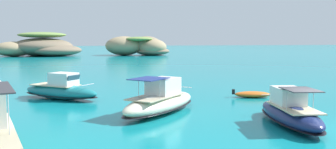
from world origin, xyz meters
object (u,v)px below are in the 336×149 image
motorboat_cream (160,101)px  islet_small (140,46)px  motorboat_teal (61,90)px  motorboat_navy (290,112)px  islet_large (40,47)px  dinghy_tender (252,94)px

motorboat_cream → islet_small: bearing=84.2°
islet_small → motorboat_teal: 65.85m
motorboat_navy → motorboat_cream: bearing=145.6°
motorboat_cream → motorboat_teal: bearing=135.1°
islet_small → motorboat_cream: bearing=-95.8°
islet_large → dinghy_tender: islet_large is taller
islet_small → motorboat_navy: (-1.35, -74.54, -1.64)m
islet_small → motorboat_navy: islet_small is taller
motorboat_cream → motorboat_navy: motorboat_cream is taller
islet_small → motorboat_cream: size_ratio=2.82×
motorboat_navy → islet_large: bearing=106.9°
dinghy_tender → motorboat_cream: bearing=-151.9°
motorboat_navy → dinghy_tender: 8.21m
motorboat_teal → dinghy_tender: (13.64, -2.04, -0.41)m
motorboat_cream → islet_large: bearing=103.5°
islet_large → motorboat_navy: 80.06m
motorboat_teal → motorboat_navy: bearing=-40.2°
motorboat_cream → dinghy_tender: size_ratio=2.23×
motorboat_cream → motorboat_navy: 7.05m
islet_large → dinghy_tender: size_ratio=7.75×
islet_small → dinghy_tender: 66.55m
islet_large → islet_small: bearing=-4.8°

